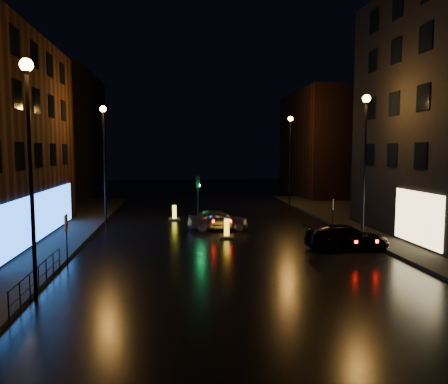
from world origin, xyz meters
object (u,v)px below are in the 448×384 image
(road_sign_left, at_px, (66,228))
(bollard_near, at_px, (227,233))
(traffic_signal, at_px, (198,216))
(silver_hatchback, at_px, (218,220))
(road_sign_right, at_px, (333,207))
(bollard_far, at_px, (174,217))
(dark_sedan, at_px, (347,237))

(road_sign_left, bearing_deg, bollard_near, 31.89)
(traffic_signal, distance_m, silver_hatchback, 3.28)
(silver_hatchback, height_order, road_sign_left, road_sign_left)
(silver_hatchback, bearing_deg, traffic_signal, 21.20)
(road_sign_right, bearing_deg, bollard_near, 34.02)
(road_sign_left, bearing_deg, road_sign_right, 22.27)
(bollard_near, relative_size, road_sign_right, 0.67)
(bollard_near, xyz_separation_m, bollard_far, (-3.15, 7.14, -0.01))
(silver_hatchback, bearing_deg, road_sign_right, -96.88)
(silver_hatchback, distance_m, road_sign_right, 7.67)
(dark_sedan, distance_m, bollard_far, 14.35)
(silver_hatchback, bearing_deg, bollard_near, -173.82)
(road_sign_left, xyz_separation_m, road_sign_right, (15.33, 7.33, -0.26))
(dark_sedan, bearing_deg, road_sign_left, 98.60)
(traffic_signal, bearing_deg, road_sign_left, -120.18)
(traffic_signal, relative_size, bollard_near, 2.53)
(bollard_near, distance_m, road_sign_left, 9.95)
(silver_hatchback, relative_size, bollard_near, 2.94)
(traffic_signal, relative_size, bollard_far, 2.65)
(dark_sedan, distance_m, road_sign_left, 14.20)
(silver_hatchback, bearing_deg, bollard_far, 33.05)
(road_sign_left, distance_m, road_sign_right, 17.00)
(silver_hatchback, height_order, dark_sedan, silver_hatchback)
(dark_sedan, bearing_deg, bollard_far, 41.12)
(traffic_signal, relative_size, road_sign_right, 1.70)
(bollard_near, bearing_deg, road_sign_left, -139.43)
(bollard_far, height_order, road_sign_right, road_sign_right)
(bollard_far, height_order, road_sign_left, road_sign_left)
(dark_sedan, height_order, road_sign_right, road_sign_right)
(traffic_signal, distance_m, road_sign_right, 9.66)
(silver_hatchback, relative_size, road_sign_right, 1.98)
(traffic_signal, xyz_separation_m, road_sign_left, (-6.61, -11.36, 1.28))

